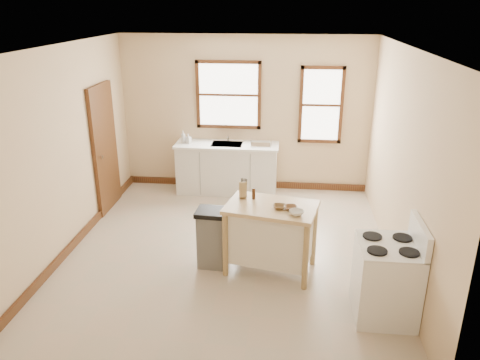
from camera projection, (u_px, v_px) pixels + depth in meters
name	position (u px, v px, depth m)	size (l,w,h in m)	color
floor	(228.00, 250.00, 6.65)	(5.00, 5.00, 0.00)	#B9AA92
ceiling	(226.00, 47.00, 5.65)	(5.00, 5.00, 0.00)	white
wall_back	(245.00, 114.00, 8.48)	(4.50, 0.04, 2.80)	beige
wall_left	(64.00, 151.00, 6.37)	(0.04, 5.00, 2.80)	beige
wall_right	(403.00, 163.00, 5.93)	(0.04, 5.00, 2.80)	beige
window_main	(228.00, 95.00, 8.36)	(1.17, 0.06, 1.22)	#411C11
window_side	(321.00, 105.00, 8.25)	(0.77, 0.06, 1.37)	#411C11
door_left	(105.00, 148.00, 7.70)	(0.06, 0.90, 2.10)	#411C11
baseboard_back	(245.00, 184.00, 8.93)	(4.50, 0.04, 0.12)	#411C11
baseboard_left	(78.00, 239.00, 6.85)	(0.04, 5.00, 0.12)	#411C11
sink_counter	(227.00, 168.00, 8.56)	(1.86, 0.62, 0.92)	silver
faucet	(228.00, 135.00, 8.53)	(0.03, 0.03, 0.22)	silver
soap_bottle_a	(183.00, 137.00, 8.44)	(0.08, 0.09, 0.22)	#B2B2B2
soap_bottle_b	(188.00, 138.00, 8.41)	(0.08, 0.08, 0.17)	#B2B2B2
dish_rack	(261.00, 143.00, 8.29)	(0.37, 0.27, 0.09)	silver
kitchen_island	(271.00, 238.00, 6.02)	(1.12, 0.72, 0.92)	tan
knife_block	(243.00, 190.00, 6.08)	(0.10, 0.10, 0.20)	tan
pepper_grinder	(254.00, 194.00, 6.03)	(0.04, 0.04, 0.15)	#3E2310
bowl_a	(280.00, 207.00, 5.78)	(0.16, 0.16, 0.04)	brown
bowl_b	(291.00, 208.00, 5.75)	(0.16, 0.16, 0.04)	brown
bowl_c	(296.00, 213.00, 5.60)	(0.18, 0.18, 0.06)	silver
trash_bin	(213.00, 238.00, 6.15)	(0.41, 0.35, 0.80)	#5D5D5B
gas_stove	(387.00, 269.00, 5.11)	(0.71, 0.71, 1.15)	white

